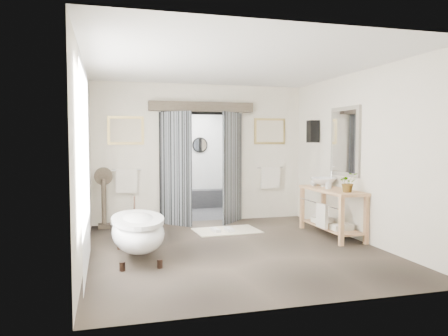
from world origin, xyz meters
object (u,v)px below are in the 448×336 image
(vanity, at_px, (331,208))
(basin, at_px, (323,182))
(rug, at_px, (227,231))
(clawfoot_tub, at_px, (138,231))

(vanity, xyz_separation_m, basin, (0.06, 0.41, 0.43))
(vanity, height_order, basin, basin)
(basin, bearing_deg, vanity, -107.15)
(rug, height_order, basin, basin)
(clawfoot_tub, xyz_separation_m, vanity, (3.46, 0.61, 0.10))
(clawfoot_tub, bearing_deg, rug, 40.42)
(vanity, distance_m, rug, 1.98)
(vanity, bearing_deg, clawfoot_tub, -169.97)
(clawfoot_tub, bearing_deg, vanity, 10.03)
(vanity, height_order, rug, vanity)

